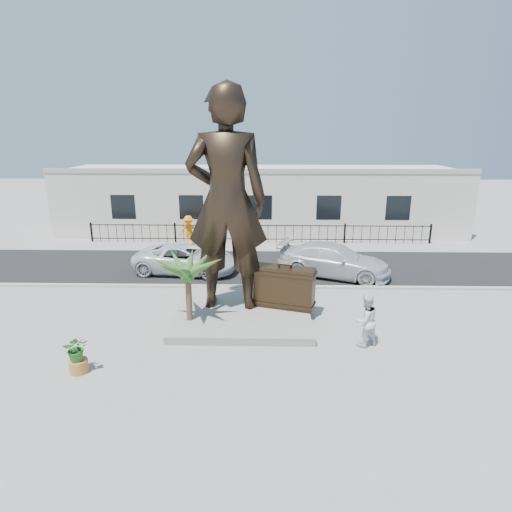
{
  "coord_description": "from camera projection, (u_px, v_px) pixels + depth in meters",
  "views": [
    {
      "loc": [
        0.35,
        -14.19,
        7.11
      ],
      "look_at": [
        0.0,
        2.0,
        2.3
      ],
      "focal_mm": 30.0,
      "sensor_mm": 36.0,
      "label": 1
    }
  ],
  "objects": [
    {
      "name": "planter",
      "position": [
        79.0,
        366.0,
        12.99
      ],
      "size": [
        0.56,
        0.56,
        0.4
      ],
      "primitive_type": "cylinder",
      "color": "#B87230",
      "rests_on": "ground"
    },
    {
      "name": "plinth",
      "position": [
        243.0,
        311.0,
        17.03
      ],
      "size": [
        5.2,
        5.2,
        0.3
      ],
      "primitive_type": "cube",
      "color": "gray",
      "rests_on": "ground"
    },
    {
      "name": "ground",
      "position": [
        255.0,
        332.0,
        15.63
      ],
      "size": [
        100.0,
        100.0,
        0.0
      ],
      "primitive_type": "plane",
      "color": "#9E9991",
      "rests_on": "ground"
    },
    {
      "name": "fence",
      "position": [
        260.0,
        234.0,
        27.72
      ],
      "size": [
        22.0,
        0.1,
        1.2
      ],
      "primitive_type": "cube",
      "color": "black",
      "rests_on": "ground"
    },
    {
      "name": "building",
      "position": [
        260.0,
        199.0,
        31.29
      ],
      "size": [
        28.0,
        7.0,
        4.4
      ],
      "primitive_type": "cube",
      "color": "silver",
      "rests_on": "ground"
    },
    {
      "name": "worker",
      "position": [
        189.0,
        231.0,
        26.88
      ],
      "size": [
        1.32,
        0.85,
        1.92
      ],
      "primitive_type": "imported",
      "rotation": [
        0.0,
        0.0,
        0.11
      ],
      "color": "orange",
      "rests_on": "far_sidewalk"
    },
    {
      "name": "street",
      "position": [
        258.0,
        265.0,
        23.29
      ],
      "size": [
        40.0,
        7.0,
        0.01
      ],
      "primitive_type": "cube",
      "color": "black",
      "rests_on": "ground"
    },
    {
      "name": "statue",
      "position": [
        227.0,
        201.0,
        16.06
      ],
      "size": [
        3.1,
        2.06,
        8.42
      ],
      "primitive_type": "imported",
      "rotation": [
        0.0,
        0.0,
        3.13
      ],
      "color": "black",
      "rests_on": "plinth"
    },
    {
      "name": "tourist",
      "position": [
        365.0,
        320.0,
        14.39
      ],
      "size": [
        1.11,
        1.01,
        1.85
      ],
      "primitive_type": "imported",
      "rotation": [
        0.0,
        0.0,
        3.57
      ],
      "color": "silver",
      "rests_on": "ground"
    },
    {
      "name": "car_silver",
      "position": [
        334.0,
        260.0,
        21.38
      ],
      "size": [
        5.98,
        4.04,
        1.61
      ],
      "primitive_type": "imported",
      "rotation": [
        0.0,
        0.0,
        1.22
      ],
      "color": "silver",
      "rests_on": "street"
    },
    {
      "name": "car_white",
      "position": [
        186.0,
        259.0,
        21.91
      ],
      "size": [
        5.49,
        3.06,
        1.45
      ],
      "primitive_type": "imported",
      "rotation": [
        0.0,
        0.0,
        1.44
      ],
      "color": "silver",
      "rests_on": "street"
    },
    {
      "name": "shrub",
      "position": [
        76.0,
        348.0,
        12.81
      ],
      "size": [
        0.89,
        0.83,
        0.8
      ],
      "primitive_type": "imported",
      "rotation": [
        0.0,
        0.0,
        0.35
      ],
      "color": "#26601F",
      "rests_on": "planter"
    },
    {
      "name": "curb",
      "position": [
        257.0,
        287.0,
        19.92
      ],
      "size": [
        40.0,
        0.25,
        0.12
      ],
      "primitive_type": "cube",
      "color": "#A5A399",
      "rests_on": "ground"
    },
    {
      "name": "suitcase",
      "position": [
        284.0,
        287.0,
        16.86
      ],
      "size": [
        2.46,
        1.4,
        1.65
      ],
      "primitive_type": "cube",
      "rotation": [
        0.0,
        0.0,
        -0.3
      ],
      "color": "#302214",
      "rests_on": "plinth"
    },
    {
      "name": "far_sidewalk",
      "position": [
        259.0,
        246.0,
        27.12
      ],
      "size": [
        40.0,
        2.5,
        0.02
      ],
      "primitive_type": "cube",
      "color": "#9E9991",
      "rests_on": "ground"
    },
    {
      "name": "palm_tree",
      "position": [
        190.0,
        327.0,
        16.02
      ],
      "size": [
        1.8,
        1.8,
        3.2
      ],
      "primitive_type": null,
      "color": "#2E5820",
      "rests_on": "ground"
    }
  ]
}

